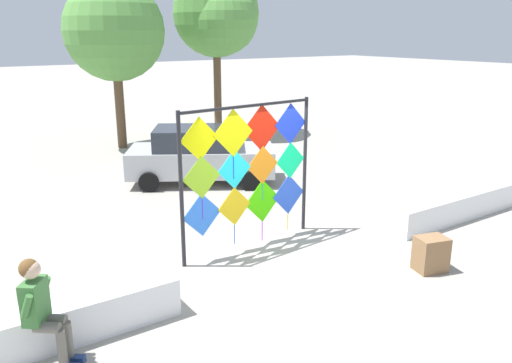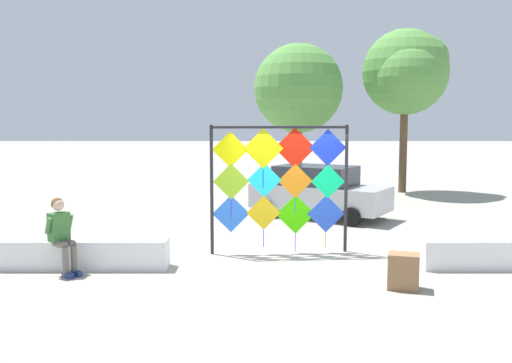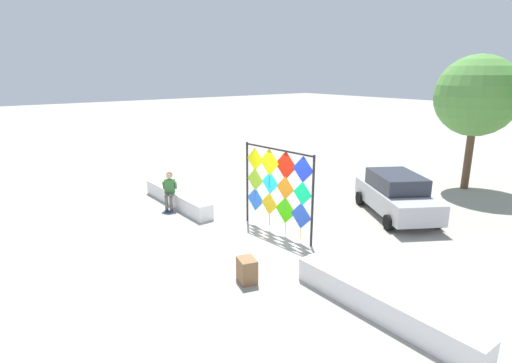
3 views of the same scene
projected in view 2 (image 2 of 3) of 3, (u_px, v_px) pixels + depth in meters
name	position (u px, v px, depth m)	size (l,w,h in m)	color
ground	(294.00, 263.00, 11.23)	(120.00, 120.00, 0.00)	#9E998E
plaza_ledge_left	(54.00, 254.00, 10.87)	(4.33, 0.55, 0.55)	white
kite_display_rack	(281.00, 178.00, 11.96)	(2.88, 0.29, 2.69)	#232328
seated_vendor	(62.00, 230.00, 10.37)	(0.68, 0.65, 1.40)	#666056
parked_car	(320.00, 191.00, 16.36)	(4.09, 3.36, 1.47)	#B7B7BC
cardboard_box_large	(404.00, 271.00, 9.53)	(0.50, 0.39, 0.60)	olive
tree_broadleaf	(301.00, 90.00, 21.29)	(3.30, 3.30, 5.58)	brown
tree_far_right	(409.00, 72.00, 21.38)	(3.25, 3.52, 6.15)	brown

